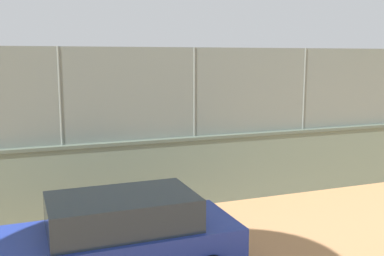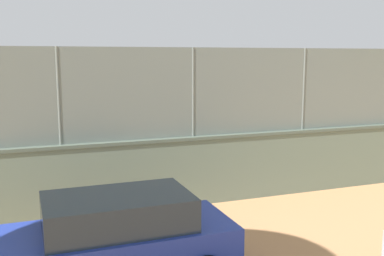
% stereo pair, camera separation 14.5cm
% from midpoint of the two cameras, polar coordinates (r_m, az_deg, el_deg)
% --- Properties ---
extents(ground_plane, '(260.00, 260.00, 0.00)m').
position_cam_midpoint_polar(ground_plane, '(24.82, -5.31, 0.22)').
color(ground_plane, tan).
extents(perimeter_wall, '(29.76, 1.61, 1.78)m').
position_cam_midpoint_polar(perimeter_wall, '(14.08, 18.82, -3.29)').
color(perimeter_wall, slate).
rests_on(perimeter_wall, ground_plane).
extents(fence_panel_on_wall, '(29.22, 1.23, 2.22)m').
position_cam_midpoint_polar(fence_panel_on_wall, '(13.81, 19.24, 4.83)').
color(fence_panel_on_wall, slate).
rests_on(fence_panel_on_wall, perimeter_wall).
extents(player_at_service_line, '(1.25, 0.72, 1.55)m').
position_cam_midpoint_polar(player_at_service_line, '(15.13, -15.79, -2.26)').
color(player_at_service_line, black).
rests_on(player_at_service_line, ground_plane).
extents(player_baseline_waiting, '(0.95, 0.68, 1.67)m').
position_cam_midpoint_polar(player_baseline_waiting, '(15.90, 1.02, -1.10)').
color(player_baseline_waiting, '#B2B2B2').
rests_on(player_baseline_waiting, ground_plane).
extents(sports_ball, '(0.12, 0.12, 0.12)m').
position_cam_midpoint_polar(sports_ball, '(14.11, -13.11, -6.50)').
color(sports_ball, yellow).
rests_on(sports_ball, ground_plane).
extents(parked_car_blue, '(4.37, 2.03, 1.51)m').
position_cam_midpoint_polar(parked_car_blue, '(7.83, -10.41, -13.56)').
color(parked_car_blue, '#23389E').
rests_on(parked_car_blue, ground_plane).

